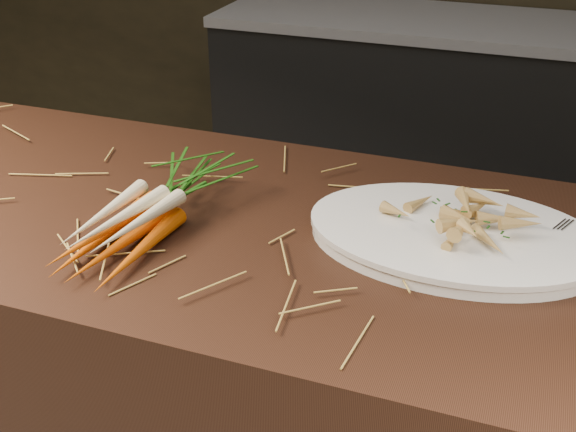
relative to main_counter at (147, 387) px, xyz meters
The scene contains 7 objects.
main_counter is the anchor object (origin of this frame).
back_counter 1.90m from the main_counter, 80.93° to the left, with size 1.82×0.62×0.84m.
straw_bedding 0.46m from the main_counter, 90.00° to the left, with size 1.40×0.60×0.02m, color olive, non-canonical shape.
root_veg_bunch 0.51m from the main_counter, 17.99° to the right, with size 0.18×0.46×0.08m.
serving_platter 0.75m from the main_counter, ahead, with size 0.47×0.31×0.02m, color white, non-canonical shape.
roasted_veg_heap 0.77m from the main_counter, ahead, with size 0.23×0.17×0.05m, color #A77835, non-canonical shape.
serving_fork 0.89m from the main_counter, ahead, with size 0.02×0.18×0.00m, color silver.
Camera 1 is at (0.69, -0.70, 1.50)m, focal length 45.00 mm.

